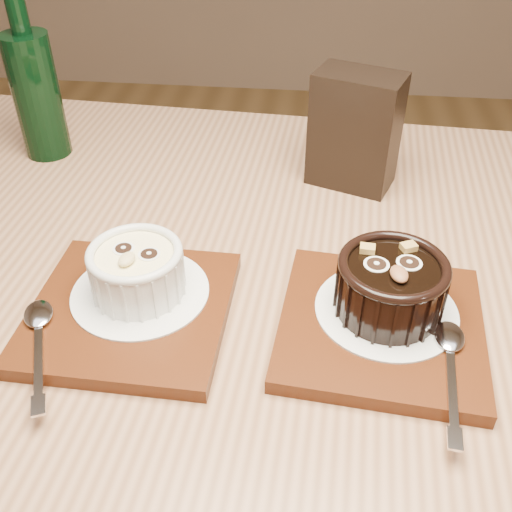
{
  "coord_description": "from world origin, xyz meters",
  "views": [
    {
      "loc": [
        0.08,
        -0.26,
        1.14
      ],
      "look_at": [
        0.03,
        0.16,
        0.81
      ],
      "focal_mm": 42.0,
      "sensor_mm": 36.0,
      "label": 1
    }
  ],
  "objects_px": {
    "tray_left": "(131,311)",
    "table": "(252,349)",
    "tray_right": "(380,326)",
    "condiment_stand": "(355,131)",
    "ramekin_dark": "(391,284)",
    "ramekin_white": "(137,269)",
    "green_bottle": "(36,91)"
  },
  "relations": [
    {
      "from": "ramekin_white",
      "to": "table",
      "type": "bearing_deg",
      "value": 33.12
    },
    {
      "from": "ramekin_dark",
      "to": "condiment_stand",
      "type": "bearing_deg",
      "value": 86.06
    },
    {
      "from": "tray_left",
      "to": "green_bottle",
      "type": "distance_m",
      "value": 0.37
    },
    {
      "from": "tray_right",
      "to": "green_bottle",
      "type": "bearing_deg",
      "value": 145.02
    },
    {
      "from": "tray_right",
      "to": "green_bottle",
      "type": "height_order",
      "value": "green_bottle"
    },
    {
      "from": "tray_left",
      "to": "table",
      "type": "bearing_deg",
      "value": 27.41
    },
    {
      "from": "table",
      "to": "condiment_stand",
      "type": "xyz_separation_m",
      "value": [
        0.1,
        0.21,
        0.16
      ]
    },
    {
      "from": "condiment_stand",
      "to": "green_bottle",
      "type": "distance_m",
      "value": 0.41
    },
    {
      "from": "condiment_stand",
      "to": "tray_left",
      "type": "bearing_deg",
      "value": -127.51
    },
    {
      "from": "tray_right",
      "to": "condiment_stand",
      "type": "distance_m",
      "value": 0.27
    },
    {
      "from": "ramekin_dark",
      "to": "condiment_stand",
      "type": "distance_m",
      "value": 0.26
    },
    {
      "from": "table",
      "to": "green_bottle",
      "type": "bearing_deg",
      "value": 140.78
    },
    {
      "from": "table",
      "to": "green_bottle",
      "type": "distance_m",
      "value": 0.43
    },
    {
      "from": "tray_right",
      "to": "condiment_stand",
      "type": "xyz_separation_m",
      "value": [
        -0.02,
        0.27,
        0.06
      ]
    },
    {
      "from": "table",
      "to": "ramekin_dark",
      "type": "bearing_deg",
      "value": -16.33
    },
    {
      "from": "ramekin_dark",
      "to": "tray_left",
      "type": "bearing_deg",
      "value": 174.04
    },
    {
      "from": "table",
      "to": "condiment_stand",
      "type": "distance_m",
      "value": 0.29
    },
    {
      "from": "tray_left",
      "to": "ramekin_white",
      "type": "bearing_deg",
      "value": 72.43
    },
    {
      "from": "ramekin_white",
      "to": "condiment_stand",
      "type": "bearing_deg",
      "value": 64.07
    },
    {
      "from": "condiment_stand",
      "to": "ramekin_dark",
      "type": "bearing_deg",
      "value": -83.66
    },
    {
      "from": "ramekin_dark",
      "to": "condiment_stand",
      "type": "height_order",
      "value": "condiment_stand"
    },
    {
      "from": "table",
      "to": "tray_right",
      "type": "relative_size",
      "value": 6.92
    },
    {
      "from": "ramekin_dark",
      "to": "table",
      "type": "bearing_deg",
      "value": 153.39
    },
    {
      "from": "green_bottle",
      "to": "tray_right",
      "type": "bearing_deg",
      "value": -34.98
    },
    {
      "from": "table",
      "to": "ramekin_dark",
      "type": "relative_size",
      "value": 12.76
    },
    {
      "from": "table",
      "to": "tray_right",
      "type": "height_order",
      "value": "tray_right"
    },
    {
      "from": "table",
      "to": "ramekin_white",
      "type": "distance_m",
      "value": 0.17
    },
    {
      "from": "table",
      "to": "ramekin_dark",
      "type": "height_order",
      "value": "ramekin_dark"
    },
    {
      "from": "tray_right",
      "to": "green_bottle",
      "type": "xyz_separation_m",
      "value": [
        -0.43,
        0.3,
        0.08
      ]
    },
    {
      "from": "table",
      "to": "green_bottle",
      "type": "xyz_separation_m",
      "value": [
        -0.31,
        0.25,
        0.18
      ]
    },
    {
      "from": "table",
      "to": "ramekin_dark",
      "type": "xyz_separation_m",
      "value": [
        0.13,
        -0.04,
        0.14
      ]
    },
    {
      "from": "ramekin_white",
      "to": "tray_right",
      "type": "xyz_separation_m",
      "value": [
        0.23,
        -0.01,
        -0.04
      ]
    }
  ]
}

